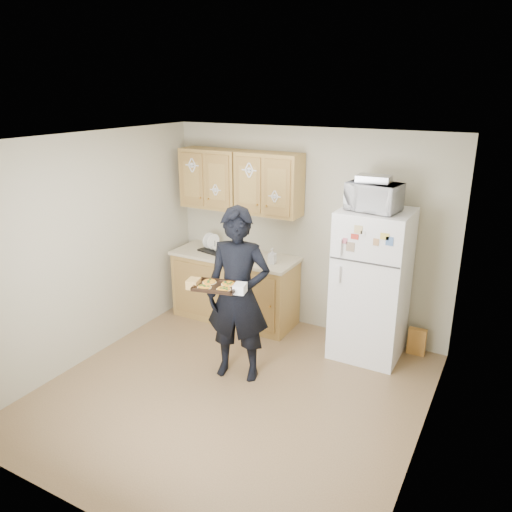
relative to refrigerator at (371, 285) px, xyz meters
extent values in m
plane|color=brown|center=(-0.95, -1.43, -0.85)|extent=(3.60, 3.60, 0.00)
plane|color=silver|center=(-0.95, -1.43, 1.65)|extent=(3.60, 3.60, 0.00)
cube|color=#AEA78D|center=(-0.95, 0.37, 0.40)|extent=(3.60, 0.04, 2.50)
cube|color=#AEA78D|center=(-0.95, -3.23, 0.40)|extent=(3.60, 0.04, 2.50)
cube|color=#AEA78D|center=(-2.75, -1.43, 0.40)|extent=(0.04, 3.60, 2.50)
cube|color=#AEA78D|center=(0.85, -1.43, 0.40)|extent=(0.04, 3.60, 2.50)
cube|color=white|center=(0.00, 0.00, 0.00)|extent=(0.75, 0.70, 1.70)
cube|color=olive|center=(-1.80, 0.05, -0.42)|extent=(1.60, 0.60, 0.86)
cube|color=beige|center=(-1.80, 0.05, 0.03)|extent=(1.64, 0.64, 0.04)
cube|color=olive|center=(-2.20, 0.18, 0.98)|extent=(0.80, 0.33, 0.75)
cube|color=olive|center=(-1.38, 0.18, 0.98)|extent=(0.80, 0.33, 0.75)
cube|color=gold|center=(0.52, 0.24, -0.69)|extent=(0.20, 0.07, 0.32)
imported|color=black|center=(-1.07, -1.10, 0.07)|extent=(0.75, 0.58, 1.84)
cube|color=black|center=(-1.14, -1.39, 0.25)|extent=(0.47, 0.39, 0.04)
cylinder|color=#F3A41E|center=(-1.22, -1.48, 0.27)|extent=(0.14, 0.14, 0.02)
cylinder|color=#F3A41E|center=(-1.03, -1.44, 0.27)|extent=(0.14, 0.14, 0.02)
cylinder|color=#F3A41E|center=(-1.25, -1.35, 0.27)|extent=(0.14, 0.14, 0.02)
cylinder|color=#F3A41E|center=(-1.06, -1.30, 0.27)|extent=(0.14, 0.14, 0.02)
imported|color=white|center=(-0.03, -0.05, 1.00)|extent=(0.58, 0.43, 0.30)
cube|color=silver|center=(-0.05, -0.02, 1.18)|extent=(0.35, 0.25, 0.07)
cube|color=black|center=(-2.10, 0.05, 0.13)|extent=(0.43, 0.36, 0.15)
imported|color=white|center=(-2.00, 0.05, 0.10)|extent=(0.25, 0.25, 0.06)
imported|color=white|center=(-1.23, -0.02, 0.14)|extent=(0.09, 0.09, 0.19)
camera|label=1|loc=(1.33, -5.13, 2.08)|focal=35.00mm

